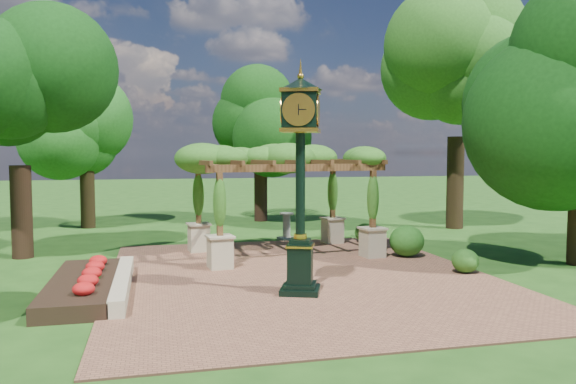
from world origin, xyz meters
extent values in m
plane|color=#1E4714|center=(0.00, 0.00, 0.00)|extent=(120.00, 120.00, 0.00)
cube|color=brown|center=(0.00, 1.00, 0.02)|extent=(10.00, 12.00, 0.04)
cube|color=#C6B793|center=(-4.60, 0.50, 0.20)|extent=(0.35, 5.00, 0.40)
cube|color=red|center=(-5.50, 0.50, 0.18)|extent=(1.50, 5.00, 0.36)
cube|color=black|center=(-0.49, -0.80, 0.11)|extent=(1.16, 1.16, 0.14)
cube|color=black|center=(-0.49, -0.80, 0.72)|extent=(0.73, 0.73, 1.01)
cube|color=gold|center=(-0.49, -0.80, 1.17)|extent=(0.81, 0.81, 0.05)
cylinder|color=black|center=(-0.49, -0.80, 2.63)|extent=(0.29, 0.29, 2.59)
cube|color=black|center=(-0.49, -0.80, 4.32)|extent=(1.02, 1.02, 0.79)
cylinder|color=beige|center=(-0.64, -1.17, 4.32)|extent=(0.64, 0.27, 0.68)
cone|color=black|center=(-0.49, -0.80, 4.93)|extent=(1.31, 1.31, 0.28)
sphere|color=gold|center=(-0.49, -0.80, 5.10)|extent=(0.16, 0.16, 0.16)
cube|color=#BEB18D|center=(-2.01, 2.51, 0.49)|extent=(0.72, 0.72, 0.89)
cube|color=brown|center=(-2.01, 2.51, 1.90)|extent=(0.18, 0.18, 1.84)
cube|color=#BEB18D|center=(2.92, 3.13, 0.49)|extent=(0.72, 0.72, 0.89)
cube|color=brown|center=(2.92, 3.13, 1.90)|extent=(0.18, 0.18, 1.84)
cube|color=#BEB18D|center=(-2.38, 5.46, 0.49)|extent=(0.72, 0.72, 0.89)
cube|color=brown|center=(-2.38, 5.46, 1.90)|extent=(0.18, 0.18, 1.84)
cube|color=#BEB18D|center=(2.54, 6.08, 0.49)|extent=(0.72, 0.72, 0.89)
cube|color=brown|center=(2.54, 6.08, 1.90)|extent=(0.18, 0.18, 1.84)
cube|color=brown|center=(0.46, 2.82, 2.90)|extent=(5.73, 0.86, 0.22)
cube|color=brown|center=(0.08, 5.77, 2.90)|extent=(5.73, 0.86, 0.22)
ellipsoid|color=#2B5E1A|center=(0.27, 4.29, 3.17)|extent=(6.16, 4.27, 0.99)
cube|color=#9C9C93|center=(1.12, 7.43, 0.05)|extent=(0.70, 0.70, 0.10)
cylinder|color=#9C9C93|center=(1.12, 7.43, 0.52)|extent=(0.36, 0.36, 0.94)
cylinder|color=#9C9C93|center=(1.12, 7.43, 1.01)|extent=(0.67, 0.67, 0.05)
ellipsoid|color=#265A19|center=(4.50, 0.29, 0.37)|extent=(0.88, 0.88, 0.66)
ellipsoid|color=#235A19|center=(4.00, 2.93, 0.54)|extent=(1.14, 1.14, 0.99)
ellipsoid|color=#285F1B|center=(3.77, 5.96, 0.39)|extent=(1.01, 1.01, 0.69)
cylinder|color=#301E13|center=(-7.93, 5.76, 1.48)|extent=(0.64, 0.64, 2.95)
ellipsoid|color=#0E360D|center=(-7.93, 5.76, 5.28)|extent=(3.85, 3.85, 4.66)
cylinder|color=#312413|center=(-6.71, 12.90, 1.37)|extent=(0.63, 0.63, 2.75)
ellipsoid|color=#1D5718|center=(-6.71, 12.90, 4.91)|extent=(3.83, 3.83, 4.34)
cylinder|color=black|center=(1.28, 13.55, 1.39)|extent=(0.64, 0.64, 2.78)
ellipsoid|color=#113A0E|center=(1.28, 13.55, 4.97)|extent=(3.65, 3.65, 4.38)
cylinder|color=black|center=(9.16, 8.94, 2.03)|extent=(0.74, 0.74, 4.06)
ellipsoid|color=#2A601B|center=(9.16, 8.94, 7.26)|extent=(4.92, 4.92, 6.41)
camera|label=1|loc=(-3.82, -13.44, 3.35)|focal=35.00mm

